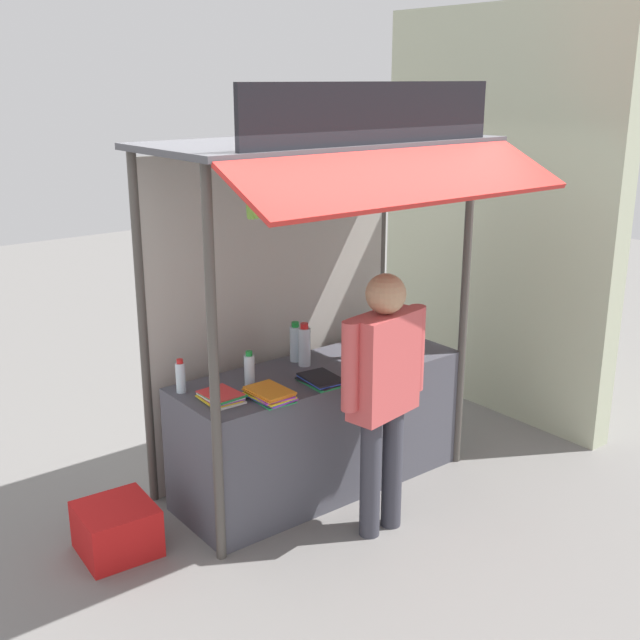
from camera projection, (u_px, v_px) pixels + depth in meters
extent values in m
plane|color=slate|center=(320.00, 483.00, 5.68)|extent=(20.00, 20.00, 0.00)
cube|color=#4C4C56|center=(320.00, 427.00, 5.56)|extent=(2.07, 0.71, 0.87)
cylinder|color=#4C4742|center=(214.00, 374.00, 4.46)|extent=(0.06, 0.06, 2.37)
cylinder|color=#4C4742|center=(464.00, 310.00, 5.68)|extent=(0.06, 0.06, 2.37)
cylinder|color=#4C4742|center=(143.00, 335.00, 5.13)|extent=(0.06, 0.06, 2.37)
cylinder|color=#4C4742|center=(381.00, 286.00, 6.35)|extent=(0.06, 0.06, 2.37)
cube|color=#B7B2A8|center=(275.00, 311.00, 5.75)|extent=(2.03, 0.04, 2.32)
cube|color=#3F3F44|center=(321.00, 143.00, 4.98)|extent=(2.27, 1.09, 0.04)
cube|color=red|center=(409.00, 176.00, 4.42)|extent=(2.23, 0.51, 0.26)
cube|color=black|center=(374.00, 113.00, 4.55)|extent=(1.86, 0.04, 0.35)
cylinder|color=#59544C|center=(367.00, 165.00, 4.67)|extent=(1.96, 0.02, 0.02)
cylinder|color=silver|center=(295.00, 344.00, 5.55)|extent=(0.08, 0.08, 0.25)
cylinder|color=#198C33|center=(295.00, 324.00, 5.51)|extent=(0.05, 0.05, 0.03)
cylinder|color=silver|center=(181.00, 378.00, 5.00)|extent=(0.06, 0.06, 0.19)
cylinder|color=red|center=(180.00, 361.00, 4.97)|extent=(0.04, 0.04, 0.03)
cylinder|color=silver|center=(304.00, 347.00, 5.46)|extent=(0.09, 0.09, 0.27)
cylinder|color=red|center=(304.00, 326.00, 5.41)|extent=(0.06, 0.06, 0.04)
cylinder|color=silver|center=(400.00, 330.00, 5.88)|extent=(0.08, 0.08, 0.24)
cylinder|color=blue|center=(400.00, 312.00, 5.84)|extent=(0.05, 0.05, 0.03)
cylinder|color=silver|center=(249.00, 371.00, 5.08)|extent=(0.07, 0.07, 0.21)
cylinder|color=#198C33|center=(249.00, 353.00, 5.05)|extent=(0.04, 0.04, 0.03)
cube|color=white|center=(222.00, 400.00, 4.89)|extent=(0.21, 0.25, 0.01)
cube|color=yellow|center=(219.00, 399.00, 4.88)|extent=(0.21, 0.26, 0.01)
cube|color=purple|center=(221.00, 397.00, 4.89)|extent=(0.22, 0.26, 0.01)
cube|color=white|center=(221.00, 396.00, 4.88)|extent=(0.20, 0.25, 0.01)
cube|color=green|center=(222.00, 394.00, 4.87)|extent=(0.22, 0.26, 0.01)
cube|color=red|center=(220.00, 393.00, 4.87)|extent=(0.22, 0.26, 0.01)
cube|color=green|center=(271.00, 399.00, 4.91)|extent=(0.22, 0.30, 0.01)
cube|color=purple|center=(271.00, 397.00, 4.91)|extent=(0.23, 0.31, 0.01)
cube|color=blue|center=(270.00, 396.00, 4.90)|extent=(0.24, 0.31, 0.01)
cube|color=yellow|center=(269.00, 395.00, 4.90)|extent=(0.22, 0.31, 0.01)
cube|color=purple|center=(270.00, 393.00, 4.90)|extent=(0.23, 0.31, 0.01)
cube|color=orange|center=(269.00, 392.00, 4.90)|extent=(0.21, 0.30, 0.01)
cube|color=orange|center=(270.00, 390.00, 4.91)|extent=(0.21, 0.30, 0.01)
cube|color=green|center=(321.00, 382.00, 5.17)|extent=(0.22, 0.30, 0.01)
cube|color=black|center=(321.00, 380.00, 5.18)|extent=(0.22, 0.30, 0.01)
cube|color=blue|center=(321.00, 379.00, 5.17)|extent=(0.24, 0.31, 0.01)
cube|color=black|center=(321.00, 378.00, 5.16)|extent=(0.23, 0.31, 0.01)
cylinder|color=#332D23|center=(252.00, 184.00, 4.21)|extent=(0.01, 0.01, 0.07)
cylinder|color=olive|center=(252.00, 195.00, 4.22)|extent=(0.04, 0.04, 0.04)
ellipsoid|color=#72AD3E|center=(255.00, 208.00, 4.25)|extent=(0.04, 0.06, 0.13)
ellipsoid|color=#72AD3E|center=(253.00, 208.00, 4.26)|extent=(0.06, 0.05, 0.13)
ellipsoid|color=#72AD3E|center=(250.00, 208.00, 4.25)|extent=(0.07, 0.04, 0.13)
ellipsoid|color=#72AD3E|center=(249.00, 208.00, 4.24)|extent=(0.05, 0.07, 0.13)
ellipsoid|color=#72AD3E|center=(251.00, 208.00, 4.23)|extent=(0.05, 0.06, 0.13)
ellipsoid|color=#72AD3E|center=(253.00, 208.00, 4.22)|extent=(0.08, 0.05, 0.13)
ellipsoid|color=#72AD3E|center=(255.00, 208.00, 4.24)|extent=(0.06, 0.06, 0.13)
cylinder|color=#332D23|center=(458.00, 165.00, 5.15)|extent=(0.01, 0.01, 0.08)
cylinder|color=olive|center=(458.00, 175.00, 5.17)|extent=(0.04, 0.04, 0.04)
ellipsoid|color=gold|center=(460.00, 187.00, 5.21)|extent=(0.04, 0.08, 0.16)
ellipsoid|color=gold|center=(456.00, 188.00, 5.21)|extent=(0.06, 0.05, 0.17)
ellipsoid|color=gold|center=(453.00, 187.00, 5.21)|extent=(0.09, 0.05, 0.16)
ellipsoid|color=gold|center=(455.00, 188.00, 5.19)|extent=(0.05, 0.06, 0.17)
ellipsoid|color=gold|center=(456.00, 188.00, 5.17)|extent=(0.06, 0.07, 0.17)
ellipsoid|color=gold|center=(459.00, 188.00, 5.18)|extent=(0.07, 0.04, 0.16)
ellipsoid|color=gold|center=(460.00, 188.00, 5.19)|extent=(0.06, 0.06, 0.17)
cylinder|color=#332D23|center=(411.00, 168.00, 4.90)|extent=(0.01, 0.01, 0.06)
cylinder|color=olive|center=(411.00, 177.00, 4.91)|extent=(0.04, 0.04, 0.04)
ellipsoid|color=yellow|center=(414.00, 191.00, 4.95)|extent=(0.04, 0.08, 0.17)
ellipsoid|color=yellow|center=(409.00, 191.00, 4.96)|extent=(0.07, 0.04, 0.17)
ellipsoid|color=yellow|center=(406.00, 191.00, 4.94)|extent=(0.07, 0.09, 0.17)
ellipsoid|color=yellow|center=(410.00, 191.00, 4.92)|extent=(0.07, 0.08, 0.17)
ellipsoid|color=yellow|center=(414.00, 191.00, 4.93)|extent=(0.08, 0.05, 0.17)
cylinder|color=#332D23|center=(350.00, 176.00, 4.61)|extent=(0.01, 0.01, 0.08)
cylinder|color=olive|center=(349.00, 186.00, 4.63)|extent=(0.04, 0.04, 0.04)
ellipsoid|color=yellow|center=(353.00, 201.00, 4.67)|extent=(0.04, 0.08, 0.17)
ellipsoid|color=yellow|center=(350.00, 201.00, 4.67)|extent=(0.06, 0.07, 0.18)
ellipsoid|color=yellow|center=(347.00, 201.00, 4.67)|extent=(0.08, 0.04, 0.17)
ellipsoid|color=yellow|center=(346.00, 202.00, 4.66)|extent=(0.07, 0.05, 0.18)
ellipsoid|color=yellow|center=(346.00, 202.00, 4.65)|extent=(0.05, 0.07, 0.18)
ellipsoid|color=yellow|center=(346.00, 202.00, 4.63)|extent=(0.05, 0.09, 0.17)
ellipsoid|color=yellow|center=(350.00, 202.00, 4.63)|extent=(0.08, 0.06, 0.18)
ellipsoid|color=yellow|center=(352.00, 202.00, 4.64)|extent=(0.08, 0.04, 0.17)
ellipsoid|color=yellow|center=(353.00, 202.00, 4.65)|extent=(0.06, 0.07, 0.18)
cylinder|color=#383842|center=(370.00, 477.00, 4.93)|extent=(0.13, 0.13, 0.81)
cylinder|color=#383842|center=(392.00, 468.00, 5.04)|extent=(0.13, 0.13, 0.81)
cube|color=#CC4C4C|center=(384.00, 365.00, 4.78)|extent=(0.51, 0.29, 0.64)
cylinder|color=#CC4C4C|center=(350.00, 367.00, 4.60)|extent=(0.10, 0.10, 0.54)
cylinder|color=#CC4C4C|center=(416.00, 348.00, 4.92)|extent=(0.10, 0.10, 0.54)
sphere|color=tan|center=(386.00, 294.00, 4.65)|extent=(0.24, 0.24, 0.24)
cube|color=red|center=(117.00, 529.00, 4.83)|extent=(0.47, 0.47, 0.31)
cube|color=#BAC0A0|center=(494.00, 216.00, 6.65)|extent=(0.20, 2.40, 3.35)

